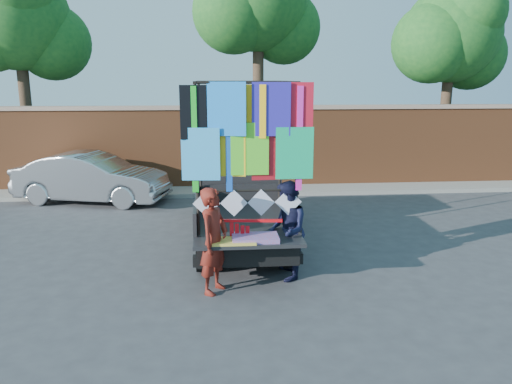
{
  "coord_description": "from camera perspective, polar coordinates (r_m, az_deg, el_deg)",
  "views": [
    {
      "loc": [
        -0.5,
        -8.61,
        3.41
      ],
      "look_at": [
        0.22,
        -0.1,
        1.47
      ],
      "focal_mm": 35.0,
      "sensor_mm": 36.0,
      "label": 1
    }
  ],
  "objects": [
    {
      "name": "woman",
      "position": [
        8.08,
        -4.84,
        -5.57
      ],
      "size": [
        0.67,
        0.76,
        1.74
      ],
      "primitive_type": "imported",
      "rotation": [
        0.0,
        0.0,
        1.08
      ],
      "color": "maroon",
      "rests_on": "ground"
    },
    {
      "name": "tree_left",
      "position": [
        17.84,
        -25.62,
        17.09
      ],
      "size": [
        4.2,
        3.3,
        7.05
      ],
      "color": "#38281C",
      "rests_on": "ground"
    },
    {
      "name": "sedan",
      "position": [
        14.74,
        -18.26,
        1.54
      ],
      "size": [
        4.46,
        2.48,
        1.39
      ],
      "primitive_type": "imported",
      "rotation": [
        0.0,
        0.0,
        1.32
      ],
      "color": "#A4A6AB",
      "rests_on": "ground"
    },
    {
      "name": "streamer_bundle",
      "position": [
        8.29,
        -1.31,
        -4.7
      ],
      "size": [
        1.03,
        0.14,
        0.7
      ],
      "color": "red",
      "rests_on": "ground"
    },
    {
      "name": "ground",
      "position": [
        9.27,
        -1.44,
        -8.79
      ],
      "size": [
        90.0,
        90.0,
        0.0
      ],
      "primitive_type": "plane",
      "color": "#38383A",
      "rests_on": "ground"
    },
    {
      "name": "pickup_truck",
      "position": [
        11.02,
        -1.9,
        -0.61
      ],
      "size": [
        2.14,
        5.36,
        3.38
      ],
      "color": "black",
      "rests_on": "ground"
    },
    {
      "name": "tree_right",
      "position": [
        18.6,
        21.59,
        16.08
      ],
      "size": [
        4.2,
        3.3,
        6.62
      ],
      "color": "#38281C",
      "rests_on": "ground"
    },
    {
      "name": "man",
      "position": [
        8.61,
        3.51,
        -4.44
      ],
      "size": [
        0.69,
        0.87,
        1.72
      ],
      "primitive_type": "imported",
      "rotation": [
        0.0,
        0.0,
        -1.62
      ],
      "color": "black",
      "rests_on": "ground"
    },
    {
      "name": "curb",
      "position": [
        15.29,
        -2.87,
        0.13
      ],
      "size": [
        30.0,
        1.2,
        0.12
      ],
      "primitive_type": "cube",
      "color": "gray",
      "rests_on": "ground"
    },
    {
      "name": "brick_wall",
      "position": [
        15.75,
        -3.01,
        5.18
      ],
      "size": [
        30.0,
        0.45,
        2.61
      ],
      "color": "brown",
      "rests_on": "ground"
    },
    {
      "name": "tree_mid",
      "position": [
        16.95,
        0.36,
        20.56
      ],
      "size": [
        4.2,
        3.3,
        7.73
      ],
      "color": "#38281C",
      "rests_on": "ground"
    }
  ]
}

